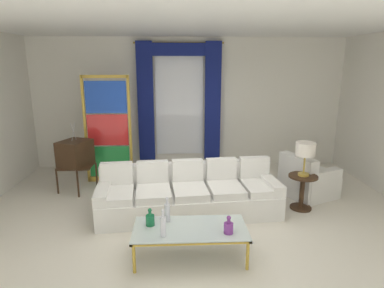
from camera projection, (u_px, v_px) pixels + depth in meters
The scene contains 16 objects.
ground_plane at pixel (197, 223), 5.06m from camera, with size 16.00×16.00×0.00m, color silver.
wall_rear at pixel (189, 103), 7.67m from camera, with size 8.00×0.12×3.00m, color white.
ceiling_slab at pixel (194, 24), 5.11m from camera, with size 8.00×7.60×0.04m, color white.
curtained_window at pixel (179, 94), 7.44m from camera, with size 2.00×0.17×2.70m.
couch_white_long at pixel (189, 195), 5.38m from camera, with size 2.98×1.18×0.86m.
coffee_table at pixel (190, 230), 4.10m from camera, with size 1.43×0.68×0.41m.
bottle_blue_decanter at pixel (163, 225), 3.86m from camera, with size 0.07×0.07×0.35m.
bottle_crystal_tall at pixel (150, 219), 4.14m from camera, with size 0.11×0.11×0.23m.
bottle_amber_squat at pixel (229, 227), 3.95m from camera, with size 0.12×0.12×0.23m.
bottle_ruby_flask at pixel (167, 212), 4.23m from camera, with size 0.07×0.07×0.33m.
vintage_tv at pixel (75, 154), 6.22m from camera, with size 0.70×0.74×1.35m.
armchair_white at pixel (307, 181), 6.06m from camera, with size 1.07×1.06×0.80m.
stained_glass_divider at pixel (108, 132), 6.63m from camera, with size 0.95×0.05×2.20m.
peacock_figurine at pixel (129, 177), 6.49m from camera, with size 0.44×0.60×0.50m.
round_side_table at pixel (302, 189), 5.50m from camera, with size 0.48×0.48×0.59m.
table_lamp_brass at pixel (305, 151), 5.34m from camera, with size 0.32×0.32×0.57m.
Camera 1 is at (-0.30, -4.61, 2.42)m, focal length 30.46 mm.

